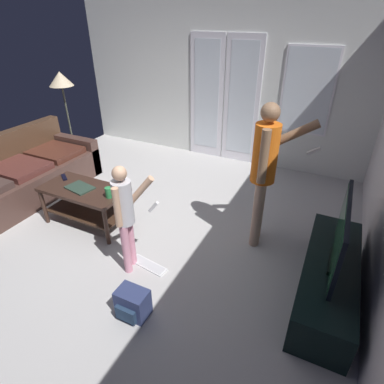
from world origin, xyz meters
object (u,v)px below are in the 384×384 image
at_px(person_child, 125,211).
at_px(tv_remote_black, 64,177).
at_px(laptop_closed, 80,188).
at_px(leather_couch, 19,178).
at_px(coffee_table, 85,198).
at_px(loose_keyboard, 148,265).
at_px(backpack, 133,304).
at_px(person_adult, 265,165).
at_px(floor_lamp, 61,83).
at_px(flat_screen_tv, 341,236).
at_px(cup_near_edge, 109,192).
at_px(tv_stand, 328,279).

relative_size(person_child, tv_remote_black, 7.04).
bearing_deg(laptop_closed, leather_couch, -174.42).
bearing_deg(coffee_table, tv_remote_black, 166.24).
bearing_deg(loose_keyboard, backpack, -69.44).
relative_size(person_adult, floor_lamp, 1.07).
bearing_deg(tv_remote_black, flat_screen_tv, 34.26).
bearing_deg(flat_screen_tv, laptop_closed, -177.87).
distance_m(coffee_table, laptop_closed, 0.15).
bearing_deg(backpack, tv_remote_black, 149.57).
bearing_deg(coffee_table, person_adult, 16.37).
height_order(person_adult, loose_keyboard, person_adult).
bearing_deg(cup_near_edge, backpack, -44.47).
distance_m(coffee_table, person_child, 1.12).
bearing_deg(cup_near_edge, loose_keyboard, -24.35).
bearing_deg(tv_remote_black, leather_couch, -145.02).
relative_size(coffee_table, laptop_closed, 3.22).
xyz_separation_m(loose_keyboard, laptop_closed, (-1.16, 0.33, 0.51)).
xyz_separation_m(loose_keyboard, tv_remote_black, (-1.55, 0.45, 0.52)).
height_order(tv_stand, backpack, tv_stand).
xyz_separation_m(person_child, laptop_closed, (-1.01, 0.41, -0.19)).
height_order(flat_screen_tv, cup_near_edge, flat_screen_tv).
relative_size(leather_couch, coffee_table, 2.13).
bearing_deg(floor_lamp, laptop_closed, -42.92).
height_order(person_adult, backpack, person_adult).
distance_m(coffee_table, floor_lamp, 2.47).
relative_size(coffee_table, cup_near_edge, 8.54).
bearing_deg(backpack, floor_lamp, 141.08).
bearing_deg(leather_couch, cup_near_edge, -4.00).
xyz_separation_m(person_adult, backpack, (-0.70, -1.54, -0.86)).
height_order(tv_stand, loose_keyboard, tv_stand).
xyz_separation_m(person_child, floor_lamp, (-2.66, 1.95, 0.64)).
xyz_separation_m(tv_stand, person_adult, (-0.83, 0.52, 0.80)).
bearing_deg(tv_remote_black, backpack, 4.07).
bearing_deg(coffee_table, tv_stand, 1.66).
bearing_deg(leather_couch, coffee_table, -3.98).
distance_m(coffee_table, tv_remote_black, 0.45).
xyz_separation_m(tv_stand, flat_screen_tv, (-0.00, 0.00, 0.51)).
relative_size(coffee_table, floor_lamp, 0.70).
height_order(coffee_table, floor_lamp, floor_lamp).
xyz_separation_m(loose_keyboard, cup_near_edge, (-0.70, 0.32, 0.57)).
bearing_deg(loose_keyboard, person_child, -150.40).
bearing_deg(cup_near_edge, floor_lamp, 143.81).
xyz_separation_m(person_adult, loose_keyboard, (-0.92, -0.95, -0.98)).
bearing_deg(laptop_closed, tv_remote_black, 172.81).
distance_m(tv_stand, tv_remote_black, 3.32).
height_order(coffee_table, flat_screen_tv, flat_screen_tv).
relative_size(tv_stand, cup_near_edge, 12.71).
xyz_separation_m(leather_couch, tv_remote_black, (0.93, 0.01, 0.23)).
bearing_deg(leather_couch, floor_lamp, 103.36).
xyz_separation_m(backpack, laptop_closed, (-1.38, 0.92, 0.39)).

